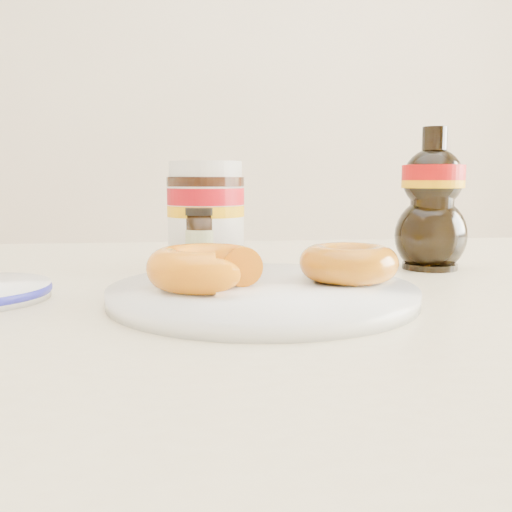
{
  "coord_description": "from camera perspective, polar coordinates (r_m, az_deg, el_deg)",
  "views": [
    {
      "loc": [
        -0.12,
        -0.48,
        0.86
      ],
      "look_at": [
        -0.05,
        0.08,
        0.79
      ],
      "focal_mm": 40.0,
      "sensor_mm": 36.0,
      "label": 1
    }
  ],
  "objects": [
    {
      "name": "plate",
      "position": [
        0.53,
        0.64,
        -3.66
      ],
      "size": [
        0.28,
        0.28,
        0.01
      ],
      "color": "white",
      "rests_on": "dining_table"
    },
    {
      "name": "dark_jar",
      "position": [
        0.68,
        -5.38,
        1.5
      ],
      "size": [
        0.05,
        0.05,
        0.08
      ],
      "rotation": [
        0.0,
        0.0,
        0.3
      ],
      "color": "black",
      "rests_on": "dining_table"
    },
    {
      "name": "syrup_bottle",
      "position": [
        0.74,
        17.21,
        5.47
      ],
      "size": [
        0.11,
        0.1,
        0.18
      ],
      "primitive_type": null,
      "rotation": [
        0.0,
        0.0,
        -0.38
      ],
      "color": "black",
      "rests_on": "dining_table"
    },
    {
      "name": "nutella_jar",
      "position": [
        0.7,
        -5.03,
        4.42
      ],
      "size": [
        0.09,
        0.09,
        0.13
      ],
      "rotation": [
        0.0,
        0.0,
        0.09
      ],
      "color": "white",
      "rests_on": "dining_table"
    },
    {
      "name": "dining_table",
      "position": [
        0.63,
        4.75,
        -10.52
      ],
      "size": [
        1.4,
        0.9,
        0.75
      ],
      "color": "beige",
      "rests_on": "ground"
    },
    {
      "name": "donut_whole",
      "position": [
        0.56,
        9.24,
        -0.67
      ],
      "size": [
        0.12,
        0.12,
        0.03
      ],
      "primitive_type": "torus",
      "rotation": [
        0.0,
        0.0,
        -0.24
      ],
      "color": "#AC6F0B",
      "rests_on": "plate"
    },
    {
      "name": "donut_bitten",
      "position": [
        0.52,
        -5.11,
        -1.15
      ],
      "size": [
        0.11,
        0.11,
        0.04
      ],
      "primitive_type": "torus",
      "rotation": [
        0.0,
        0.0,
        0.01
      ],
      "color": "orange",
      "rests_on": "plate"
    }
  ]
}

